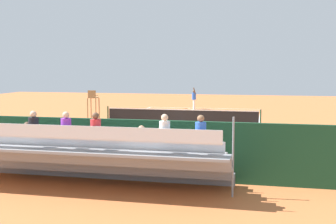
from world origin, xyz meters
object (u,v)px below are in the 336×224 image
tennis_net (181,116)px  tennis_ball_far (164,111)px  umpire_chair (93,102)px  tennis_racket (189,109)px  equipment_bag (149,169)px  tennis_ball_near (163,112)px  bleacher_stand (91,156)px  tennis_player (194,98)px  courtside_bench (207,160)px

tennis_net → tennis_ball_far: (3.04, -7.81, -0.47)m
umpire_chair → tennis_racket: bearing=-116.1°
equipment_bag → tennis_ball_near: equipment_bag is taller
tennis_net → bleacher_stand: bleacher_stand is taller
bleacher_stand → umpire_chair: 16.68m
tennis_net → tennis_racket: 10.23m
bleacher_stand → umpire_chair: bearing=-67.9°
tennis_racket → bleacher_stand: bearing=93.0°
tennis_player → courtside_bench: bearing=100.3°
umpire_chair → tennis_ball_far: bearing=-112.2°
tennis_net → courtside_bench: tennis_net is taller
bleacher_stand → equipment_bag: (-1.32, -1.99, -0.81)m
bleacher_stand → equipment_bag: 2.52m
tennis_racket → tennis_ball_far: bearing=52.7°
tennis_player → tennis_ball_near: bearing=53.3°
bleacher_stand → tennis_player: 25.30m
umpire_chair → equipment_bag: 15.50m
tennis_net → tennis_player: 9.94m
tennis_racket → tennis_ball_near: 3.49m
tennis_player → tennis_ball_far: size_ratio=29.18×
courtside_bench → tennis_ball_near: bearing=-72.7°
tennis_ball_near → tennis_ball_far: bearing=-79.0°
bleacher_stand → equipment_bag: bleacher_stand is taller
tennis_net → bleacher_stand: bearing=90.3°
tennis_ball_near → tennis_racket: bearing=-117.8°
tennis_net → tennis_ball_far: 8.39m
tennis_ball_near → equipment_bag: bearing=101.9°
equipment_bag → umpire_chair: bearing=-60.5°
umpire_chair → tennis_ball_near: bearing=-115.3°
equipment_bag → tennis_racket: equipment_bag is taller
bleacher_stand → courtside_bench: (-3.37, -2.12, -0.43)m
umpire_chair → tennis_ball_far: size_ratio=32.42×
courtside_bench → tennis_player: bearing=-79.7°
tennis_player → umpire_chair: bearing=61.1°
umpire_chair → tennis_player: size_ratio=1.11×
umpire_chair → tennis_racket: size_ratio=3.72×
tennis_net → umpire_chair: 6.25m
tennis_ball_near → tennis_player: bearing=-126.7°
equipment_bag → tennis_ball_far: size_ratio=13.64×
tennis_net → tennis_ball_far: tennis_net is taller
courtside_bench → tennis_racket: courtside_bench is taller
tennis_net → tennis_player: (0.77, -9.89, 0.51)m
bleacher_stand → tennis_player: (0.85, -25.29, 0.03)m
bleacher_stand → tennis_ball_far: (3.12, -23.20, -0.96)m
courtside_bench → tennis_racket: 23.89m
tennis_player → tennis_ball_near: tennis_player is taller
tennis_racket → courtside_bench: bearing=101.4°
tennis_ball_near → umpire_chair: bearing=64.7°
umpire_chair → tennis_player: 11.24m
tennis_net → courtside_bench: 13.71m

